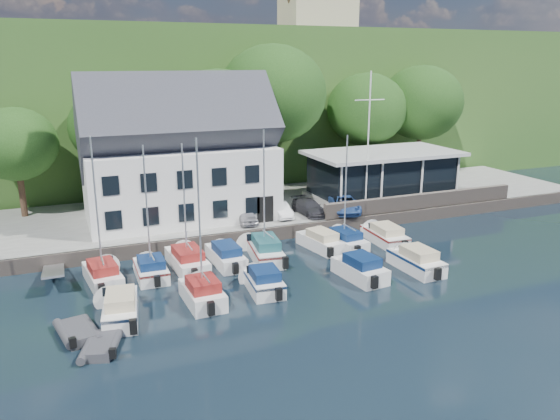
# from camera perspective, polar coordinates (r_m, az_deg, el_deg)

# --- Properties ---
(ground) EXTENTS (180.00, 180.00, 0.00)m
(ground) POSITION_cam_1_polar(r_m,az_deg,el_deg) (31.83, 9.19, -8.69)
(ground) COLOR black
(ground) RESTS_ON ground
(quay) EXTENTS (60.00, 13.00, 1.00)m
(quay) POSITION_cam_1_polar(r_m,az_deg,el_deg) (46.54, -2.03, -0.01)
(quay) COLOR #979792
(quay) RESTS_ON ground
(quay_face) EXTENTS (60.00, 0.30, 1.00)m
(quay_face) POSITION_cam_1_polar(r_m,az_deg,el_deg) (40.77, 1.17, -2.27)
(quay_face) COLOR #665A52
(quay_face) RESTS_ON ground
(hillside) EXTENTS (160.00, 75.00, 16.00)m
(hillside) POSITION_cam_1_polar(r_m,az_deg,el_deg) (88.09, -12.47, 11.92)
(hillside) COLOR #2F5821
(hillside) RESTS_ON ground
(field_patch) EXTENTS (50.00, 30.00, 0.30)m
(field_patch) POSITION_cam_1_polar(r_m,az_deg,el_deg) (97.51, -8.81, 17.20)
(field_patch) COLOR #5B6733
(field_patch) RESTS_ON hillside
(farmhouse) EXTENTS (10.40, 7.00, 8.20)m
(farmhouse) POSITION_cam_1_polar(r_m,az_deg,el_deg) (85.59, 3.95, 20.25)
(farmhouse) COLOR beige
(farmhouse) RESTS_ON hillside
(harbor_building) EXTENTS (14.40, 8.20, 8.70)m
(harbor_building) POSITION_cam_1_polar(r_m,az_deg,el_deg) (42.63, -10.50, 4.98)
(harbor_building) COLOR white
(harbor_building) RESTS_ON quay
(club_pavilion) EXTENTS (13.20, 7.20, 4.10)m
(club_pavilion) POSITION_cam_1_polar(r_m,az_deg,el_deg) (49.49, 10.61, 3.70)
(club_pavilion) COLOR black
(club_pavilion) RESTS_ON quay
(seawall) EXTENTS (18.00, 0.50, 1.20)m
(seawall) POSITION_cam_1_polar(r_m,az_deg,el_deg) (46.71, 14.60, 0.94)
(seawall) COLOR #665A52
(seawall) RESTS_ON quay
(gangway) EXTENTS (1.20, 6.00, 1.40)m
(gangway) POSITION_cam_1_polar(r_m,az_deg,el_deg) (35.98, -22.48, -6.81)
(gangway) COLOR silver
(gangway) RESTS_ON ground
(car_silver) EXTENTS (1.63, 3.47, 1.15)m
(car_silver) POSITION_cam_1_polar(r_m,az_deg,el_deg) (41.18, -3.62, -0.56)
(car_silver) COLOR #B9B9BF
(car_silver) RESTS_ON quay
(car_white) EXTENTS (1.38, 3.45, 1.11)m
(car_white) POSITION_cam_1_polar(r_m,az_deg,el_deg) (42.69, 0.02, 0.04)
(car_white) COLOR white
(car_white) RESTS_ON quay
(car_dgrey) EXTENTS (1.83, 4.05, 1.15)m
(car_dgrey) POSITION_cam_1_polar(r_m,az_deg,el_deg) (43.41, 3.07, 0.30)
(car_dgrey) COLOR #303036
(car_dgrey) RESTS_ON quay
(car_blue) EXTENTS (2.92, 4.47, 1.42)m
(car_blue) POSITION_cam_1_polar(r_m,az_deg,el_deg) (44.29, 6.75, 0.70)
(car_blue) COLOR #2F5392
(car_blue) RESTS_ON quay
(flagpole) EXTENTS (2.66, 0.20, 11.08)m
(flagpole) POSITION_cam_1_polar(r_m,az_deg,el_deg) (44.40, 9.19, 7.01)
(flagpole) COLOR white
(flagpole) RESTS_ON quay
(tree_0) EXTENTS (6.22, 6.22, 8.50)m
(tree_0) POSITION_cam_1_polar(r_m,az_deg,el_deg) (46.58, -25.68, 4.47)
(tree_0) COLOR #163710
(tree_0) RESTS_ON quay
(tree_1) EXTENTS (7.14, 7.14, 9.76)m
(tree_1) POSITION_cam_1_polar(r_m,az_deg,el_deg) (47.91, -16.91, 6.36)
(tree_1) COLOR #163710
(tree_1) RESTS_ON quay
(tree_2) EXTENTS (8.20, 8.20, 11.21)m
(tree_2) POSITION_cam_1_polar(r_m,az_deg,el_deg) (48.12, -6.40, 7.83)
(tree_2) COLOR #163710
(tree_2) RESTS_ON quay
(tree_3) EXTENTS (9.74, 9.74, 13.32)m
(tree_3) POSITION_cam_1_polar(r_m,az_deg,el_deg) (50.28, -0.73, 9.46)
(tree_3) COLOR #163710
(tree_3) RESTS_ON quay
(tree_4) EXTENTS (7.84, 7.84, 10.72)m
(tree_4) POSITION_cam_1_polar(r_m,az_deg,el_deg) (55.25, 8.94, 8.47)
(tree_4) COLOR #163710
(tree_4) RESTS_ON quay
(tree_5) EXTENTS (8.35, 8.35, 11.41)m
(tree_5) POSITION_cam_1_polar(r_m,az_deg,el_deg) (58.63, 14.45, 8.91)
(tree_5) COLOR #163710
(tree_5) RESTS_ON quay
(boat_r1_0) EXTENTS (2.53, 5.96, 8.72)m
(boat_r1_0) POSITION_cam_1_polar(r_m,az_deg,el_deg) (33.13, -18.57, -0.33)
(boat_r1_0) COLOR white
(boat_r1_0) RESTS_ON ground
(boat_r1_1) EXTENTS (2.01, 4.99, 8.31)m
(boat_r1_1) POSITION_cam_1_polar(r_m,az_deg,el_deg) (33.25, -13.71, -0.26)
(boat_r1_1) COLOR white
(boat_r1_1) RESTS_ON ground
(boat_r1_2) EXTENTS (2.35, 6.58, 8.63)m
(boat_r1_2) POSITION_cam_1_polar(r_m,az_deg,el_deg) (34.36, -9.96, 0.73)
(boat_r1_2) COLOR white
(boat_r1_2) RESTS_ON ground
(boat_r1_3) EXTENTS (1.96, 6.03, 1.42)m
(boat_r1_3) POSITION_cam_1_polar(r_m,az_deg,el_deg) (35.79, -5.71, -4.56)
(boat_r1_3) COLOR white
(boat_r1_3) RESTS_ON ground
(boat_r1_4) EXTENTS (2.93, 7.22, 9.58)m
(boat_r1_4) POSITION_cam_1_polar(r_m,az_deg,el_deg) (35.40, -1.68, 2.19)
(boat_r1_4) COLOR white
(boat_r1_4) RESTS_ON ground
(boat_r1_5) EXTENTS (2.67, 5.99, 1.41)m
(boat_r1_5) POSITION_cam_1_polar(r_m,az_deg,el_deg) (38.50, 4.27, -3.07)
(boat_r1_5) COLOR white
(boat_r1_5) RESTS_ON ground
(boat_r1_6) EXTENTS (2.36, 5.97, 8.35)m
(boat_r1_6) POSITION_cam_1_polar(r_m,az_deg,el_deg) (38.04, 6.87, 2.07)
(boat_r1_6) COLOR white
(boat_r1_6) RESTS_ON ground
(boat_r1_7) EXTENTS (2.27, 6.23, 1.36)m
(boat_r1_7) POSITION_cam_1_polar(r_m,az_deg,el_deg) (40.49, 10.89, -2.41)
(boat_r1_7) COLOR white
(boat_r1_7) RESTS_ON ground
(boat_r2_0) EXTENTS (2.66, 6.10, 1.54)m
(boat_r2_0) POSITION_cam_1_polar(r_m,az_deg,el_deg) (29.49, -16.34, -9.53)
(boat_r2_0) COLOR white
(boat_r2_0) RESTS_ON ground
(boat_r2_1) EXTENTS (2.14, 5.22, 9.20)m
(boat_r2_1) POSITION_cam_1_polar(r_m,az_deg,el_deg) (29.03, -8.41, -1.35)
(boat_r2_1) COLOR white
(boat_r2_1) RESTS_ON ground
(boat_r2_2) EXTENTS (2.36, 5.08, 1.44)m
(boat_r2_2) POSITION_cam_1_polar(r_m,az_deg,el_deg) (31.61, -1.72, -7.24)
(boat_r2_2) COLOR white
(boat_r2_2) RESTS_ON ground
(boat_r2_3) EXTENTS (2.55, 5.59, 1.55)m
(boat_r2_3) POSITION_cam_1_polar(r_m,az_deg,el_deg) (33.67, 8.35, -5.85)
(boat_r2_3) COLOR white
(boat_r2_3) RESTS_ON ground
(boat_r2_4) EXTENTS (2.09, 5.88, 1.54)m
(boat_r2_4) POSITION_cam_1_polar(r_m,az_deg,el_deg) (35.65, 14.04, -4.95)
(boat_r2_4) COLOR white
(boat_r2_4) RESTS_ON ground
(dinghy_0) EXTENTS (2.34, 3.27, 0.69)m
(dinghy_0) POSITION_cam_1_polar(r_m,az_deg,el_deg) (28.57, -20.38, -11.69)
(dinghy_0) COLOR #38393E
(dinghy_0) RESTS_ON ground
(dinghy_1) EXTENTS (2.39, 3.11, 0.64)m
(dinghy_1) POSITION_cam_1_polar(r_m,az_deg,el_deg) (27.04, -18.17, -13.15)
(dinghy_1) COLOR #38393E
(dinghy_1) RESTS_ON ground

